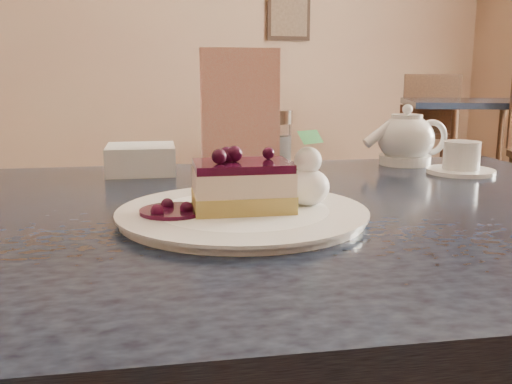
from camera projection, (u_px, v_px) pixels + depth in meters
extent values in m
cube|color=tan|center=(106.00, 19.00, 5.36)|extent=(8.00, 0.02, 3.00)
cube|color=black|center=(289.00, 12.00, 5.76)|extent=(0.45, 0.03, 0.55)
cube|color=#1D2A3F|center=(237.00, 224.00, 0.81)|extent=(1.36, 0.97, 0.04)
cylinder|color=#3D2512|center=(459.00, 338.00, 1.34)|extent=(0.05, 0.05, 0.76)
cylinder|color=white|center=(242.00, 214.00, 0.75)|extent=(0.32, 0.32, 0.01)
cube|color=gold|center=(242.00, 201.00, 0.75)|extent=(0.14, 0.10, 0.02)
cube|color=beige|center=(242.00, 181.00, 0.75)|extent=(0.13, 0.10, 0.03)
cube|color=black|center=(242.00, 166.00, 0.74)|extent=(0.13, 0.10, 0.01)
ellipsoid|color=white|center=(307.00, 187.00, 0.77)|extent=(0.06, 0.06, 0.05)
cylinder|color=black|center=(173.00, 211.00, 0.73)|extent=(0.09, 0.09, 0.01)
cylinder|color=white|center=(460.00, 171.00, 1.10)|extent=(0.13, 0.13, 0.01)
cylinder|color=white|center=(462.00, 155.00, 1.09)|extent=(0.07, 0.07, 0.05)
ellipsoid|color=white|center=(406.00, 141.00, 1.20)|extent=(0.12, 0.12, 0.10)
cylinder|color=white|center=(407.00, 114.00, 1.19)|extent=(0.06, 0.06, 0.01)
cylinder|color=white|center=(371.00, 142.00, 1.18)|extent=(0.06, 0.02, 0.05)
cube|color=#FFEAD0|center=(240.00, 111.00, 1.10)|extent=(0.15, 0.04, 0.24)
cylinder|color=white|center=(276.00, 146.00, 1.14)|extent=(0.06, 0.06, 0.09)
cylinder|color=silver|center=(276.00, 117.00, 1.13)|extent=(0.06, 0.06, 0.03)
cube|color=white|center=(141.00, 159.00, 1.10)|extent=(0.14, 0.14, 0.05)
cube|color=#1D2A3F|center=(482.00, 103.00, 4.16)|extent=(1.31, 1.20, 0.04)
cylinder|color=#3D2512|center=(452.00, 167.00, 3.81)|extent=(0.05, 0.05, 0.76)
cylinder|color=#3D2512|center=(401.00, 154.00, 4.45)|extent=(0.05, 0.05, 0.76)
cylinder|color=#3D2512|center=(499.00, 150.00, 4.68)|extent=(0.05, 0.05, 0.76)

